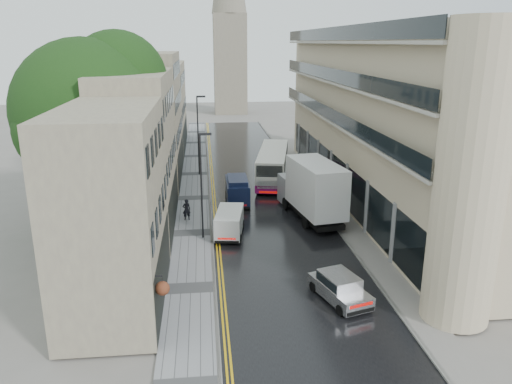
{
  "coord_description": "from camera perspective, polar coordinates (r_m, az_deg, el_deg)",
  "views": [
    {
      "loc": [
        -4.92,
        -14.0,
        13.04
      ],
      "look_at": [
        -1.49,
        18.0,
        3.34
      ],
      "focal_mm": 35.0,
      "sensor_mm": 36.0,
      "label": 1
    }
  ],
  "objects": [
    {
      "name": "tree_far",
      "position": [
        48.05,
        -14.93,
        8.06
      ],
      "size": [
        9.24,
        9.24,
        12.46
      ],
      "primitive_type": null,
      "color": "black",
      "rests_on": "ground"
    },
    {
      "name": "left_sidewalk",
      "position": [
        43.49,
        -7.07,
        -0.73
      ],
      "size": [
        2.7,
        85.0,
        0.12
      ],
      "primitive_type": "cube",
      "color": "gray",
      "rests_on": "ground"
    },
    {
      "name": "white_van",
      "position": [
        33.76,
        -4.62,
        -4.31
      ],
      "size": [
        2.32,
        4.23,
        1.82
      ],
      "primitive_type": null,
      "rotation": [
        0.0,
        0.0,
        -0.15
      ],
      "color": "silver",
      "rests_on": "road"
    },
    {
      "name": "pedestrian",
      "position": [
        37.94,
        -7.95,
        -2.0
      ],
      "size": [
        0.66,
        0.5,
        1.63
      ],
      "primitive_type": "imported",
      "rotation": [
        0.0,
        0.0,
        3.35
      ],
      "color": "black",
      "rests_on": "left_sidewalk"
    },
    {
      "name": "tree_near",
      "position": [
        35.37,
        -18.51,
        5.98
      ],
      "size": [
        10.56,
        10.56,
        13.89
      ],
      "primitive_type": null,
      "color": "black",
      "rests_on": "ground"
    },
    {
      "name": "church_spire",
      "position": [
        96.41,
        -3.09,
        20.89
      ],
      "size": [
        6.4,
        6.4,
        40.0
      ],
      "primitive_type": null,
      "color": "gray",
      "rests_on": "ground"
    },
    {
      "name": "lamp_post_near",
      "position": [
        33.55,
        -6.26,
        0.57
      ],
      "size": [
        0.82,
        0.21,
        7.23
      ],
      "primitive_type": null,
      "rotation": [
        0.0,
        0.0,
        0.03
      ],
      "color": "black",
      "rests_on": "left_sidewalk"
    },
    {
      "name": "road",
      "position": [
        43.78,
        0.61,
        -0.55
      ],
      "size": [
        9.0,
        85.0,
        0.02
      ],
      "primitive_type": "cube",
      "color": "black",
      "rests_on": "ground"
    },
    {
      "name": "old_shop_row",
      "position": [
        44.79,
        -11.95,
        7.37
      ],
      "size": [
        4.5,
        56.0,
        12.0
      ],
      "primitive_type": null,
      "color": "gray",
      "rests_on": "ground"
    },
    {
      "name": "right_sidewalk",
      "position": [
        44.69,
        7.5,
        -0.26
      ],
      "size": [
        1.8,
        85.0,
        0.12
      ],
      "primitive_type": "cube",
      "color": "slate",
      "rests_on": "ground"
    },
    {
      "name": "modern_block",
      "position": [
        43.22,
        14.71,
        8.19
      ],
      "size": [
        8.0,
        40.0,
        14.0
      ],
      "primitive_type": null,
      "color": "#C1B08F",
      "rests_on": "ground"
    },
    {
      "name": "lamp_post_far",
      "position": [
        50.34,
        -6.63,
        6.38
      ],
      "size": [
        0.89,
        0.23,
        7.87
      ],
      "primitive_type": null,
      "rotation": [
        0.0,
        0.0,
        0.03
      ],
      "color": "black",
      "rests_on": "left_sidewalk"
    },
    {
      "name": "cream_bus",
      "position": [
        45.69,
        0.27,
        2.19
      ],
      "size": [
        4.66,
        11.43,
        3.04
      ],
      "primitive_type": null,
      "rotation": [
        0.0,
        0.0,
        -0.2
      ],
      "color": "beige",
      "rests_on": "road"
    },
    {
      "name": "navy_van",
      "position": [
        40.31,
        -3.21,
        -0.36
      ],
      "size": [
        1.87,
        4.58,
        2.33
      ],
      "primitive_type": null,
      "rotation": [
        0.0,
        0.0,
        -0.01
      ],
      "color": "black",
      "rests_on": "road"
    },
    {
      "name": "silver_hatchback",
      "position": [
        25.51,
        9.71,
        -12.3
      ],
      "size": [
        2.76,
        4.21,
        1.46
      ],
      "primitive_type": null,
      "rotation": [
        0.0,
        0.0,
        0.3
      ],
      "color": "#B9B9BE",
      "rests_on": "road"
    },
    {
      "name": "white_lorry",
      "position": [
        35.81,
        5.74,
        -0.75
      ],
      "size": [
        3.97,
        9.05,
        4.59
      ],
      "primitive_type": null,
      "rotation": [
        0.0,
        0.0,
        0.16
      ],
      "color": "white",
      "rests_on": "road"
    }
  ]
}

